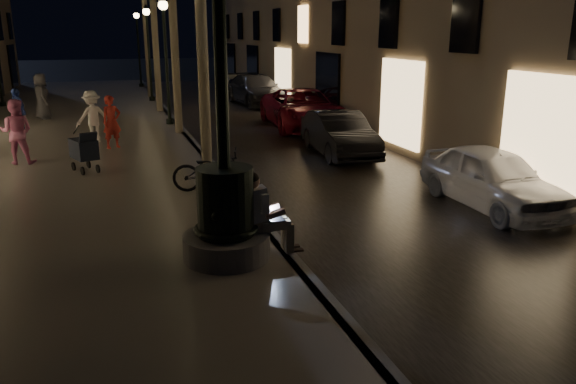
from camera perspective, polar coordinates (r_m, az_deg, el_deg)
name	(u,v)px	position (r m, az deg, el deg)	size (l,w,h in m)	color
ground	(181,133)	(21.84, -10.78, 5.94)	(120.00, 120.00, 0.00)	black
cobble_lane	(257,128)	(22.40, -3.12, 6.48)	(6.00, 45.00, 0.02)	black
promenade	(69,136)	(21.70, -21.36, 5.32)	(8.00, 45.00, 0.20)	slate
curb_strip	(181,130)	(21.82, -10.80, 6.20)	(0.25, 45.00, 0.20)	#59595B
fountain_lamppost	(225,198)	(8.88, -6.41, -0.59)	(1.40, 1.40, 5.21)	#59595B
seated_man_laptop	(263,211)	(9.10, -2.57, -1.95)	(1.02, 0.35, 1.39)	tan
lamp_curb_a	(200,52)	(14.55, -8.89, 13.90)	(0.36, 0.36, 4.81)	black
lamp_curb_b	(165,44)	(22.48, -12.36, 14.44)	(0.36, 0.36, 4.81)	black
lamp_curb_c	(148,41)	(30.44, -14.02, 14.68)	(0.36, 0.36, 4.81)	black
lamp_curb_d	(138,39)	(38.42, -14.99, 14.82)	(0.36, 0.36, 4.81)	black
stroller	(84,149)	(15.42, -20.02, 4.11)	(0.76, 1.17, 1.20)	black
car_front	(492,178)	(12.97, 20.04, 1.37)	(1.57, 3.91, 1.33)	#B1B2B9
car_second	(339,134)	(17.46, 5.21, 5.90)	(1.42, 4.08, 1.35)	black
car_third	(303,109)	(22.40, 1.50, 8.45)	(2.55, 5.53, 1.54)	maroon
car_rear	(256,90)	(29.72, -3.23, 10.33)	(2.15, 5.29, 1.54)	#2D2D32
car_fifth	(240,86)	(33.10, -4.90, 10.68)	(1.38, 3.94, 1.30)	#9D9D98
pedestrian_red	(112,122)	(18.34, -17.47, 6.81)	(0.60, 0.39, 1.63)	red
pedestrian_pink	(17,132)	(17.08, -25.86, 5.54)	(0.86, 0.67, 1.78)	#CF6E9F
pedestrian_white	(92,117)	(19.49, -19.24, 7.24)	(1.09, 0.63, 1.69)	white
pedestrian_blue	(18,112)	(21.80, -25.75, 7.34)	(0.96, 0.40, 1.64)	navy
pedestrian_dark	(42,96)	(25.52, -23.76, 8.88)	(0.91, 0.59, 1.86)	#38383E
bicycle	(214,170)	(12.85, -7.55, 2.22)	(0.65, 1.87, 0.99)	black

